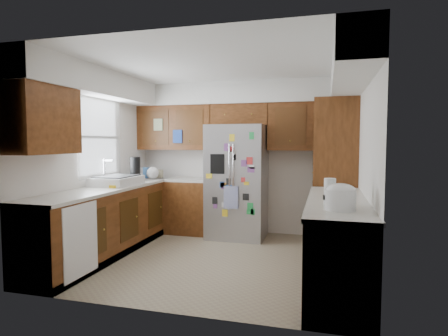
{
  "coord_description": "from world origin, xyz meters",
  "views": [
    {
      "loc": [
        1.37,
        -4.61,
        1.53
      ],
      "look_at": [
        0.01,
        0.35,
        1.17
      ],
      "focal_mm": 30.0,
      "sensor_mm": 36.0,
      "label": 1
    }
  ],
  "objects_px": {
    "fridge": "(237,181)",
    "paper_towel": "(330,191)",
    "pantry": "(335,173)",
    "rice_cooker": "(340,196)"
  },
  "relations": [
    {
      "from": "pantry",
      "to": "fridge",
      "type": "bearing_deg",
      "value": 177.94
    },
    {
      "from": "fridge",
      "to": "paper_towel",
      "type": "height_order",
      "value": "fridge"
    },
    {
      "from": "rice_cooker",
      "to": "pantry",
      "type": "bearing_deg",
      "value": 89.99
    },
    {
      "from": "fridge",
      "to": "rice_cooker",
      "type": "height_order",
      "value": "fridge"
    },
    {
      "from": "pantry",
      "to": "fridge",
      "type": "distance_m",
      "value": 1.51
    },
    {
      "from": "fridge",
      "to": "paper_towel",
      "type": "distance_m",
      "value": 2.46
    },
    {
      "from": "fridge",
      "to": "paper_towel",
      "type": "bearing_deg",
      "value": -54.84
    },
    {
      "from": "rice_cooker",
      "to": "paper_towel",
      "type": "height_order",
      "value": "paper_towel"
    },
    {
      "from": "pantry",
      "to": "paper_towel",
      "type": "xyz_separation_m",
      "value": [
        -0.09,
        -1.95,
        -0.03
      ]
    },
    {
      "from": "pantry",
      "to": "rice_cooker",
      "type": "relative_size",
      "value": 7.51
    }
  ]
}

